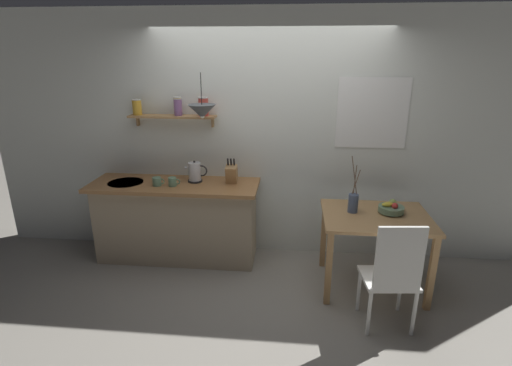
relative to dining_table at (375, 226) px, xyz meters
The scene contains 13 objects.
ground_plane 1.27m from the dining_table, behind, with size 14.00×14.00×0.00m, color gray.
back_wall 1.34m from the dining_table, 140.91° to the left, with size 6.80×0.11×2.70m.
kitchen_counter 2.14m from the dining_table, 169.49° to the left, with size 1.83×0.63×0.90m.
wall_shelf 2.38m from the dining_table, 164.94° to the left, with size 0.94×0.20×0.33m.
dining_table is the anchor object (origin of this frame).
dining_chair_near 0.67m from the dining_table, 87.57° to the right, with size 0.47×0.43×1.00m.
fruit_bowl 0.24m from the dining_table, 26.32° to the left, with size 0.24×0.24×0.13m.
twig_vase 0.31m from the dining_table, 164.17° to the left, with size 0.10×0.10×0.56m.
electric_kettle 1.96m from the dining_table, 166.51° to the left, with size 0.25×0.16×0.24m.
knife_block 1.57m from the dining_table, 163.58° to the left, with size 0.12×0.16×0.28m.
coffee_mug_by_sink 2.28m from the dining_table, behind, with size 0.13×0.09×0.09m.
coffee_mug_spare 2.11m from the dining_table, behind, with size 0.13×0.09×0.09m.
pendant_lamp 2.04m from the dining_table, 169.92° to the left, with size 0.28×0.28×0.45m.
Camera 1 is at (0.28, -3.60, 2.25)m, focal length 27.40 mm.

